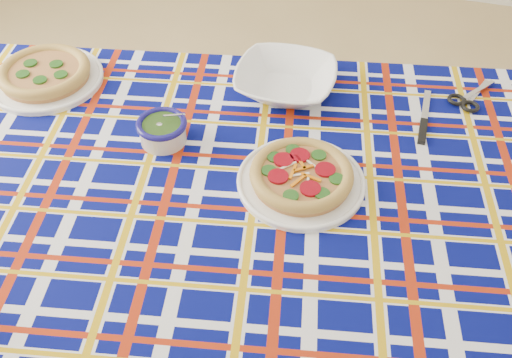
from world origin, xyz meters
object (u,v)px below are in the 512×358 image
(main_focaccia_plate, at_px, (301,175))
(serving_bowl, at_px, (285,81))
(dining_table, at_px, (229,204))
(pesto_bowl, at_px, (162,129))

(main_focaccia_plate, bearing_deg, serving_bowl, 110.11)
(dining_table, height_order, serving_bowl, serving_bowl)
(pesto_bowl, bearing_deg, main_focaccia_plate, -8.08)
(dining_table, xyz_separation_m, serving_bowl, (0.04, 0.37, 0.11))
(dining_table, bearing_deg, serving_bowl, 72.53)
(dining_table, relative_size, pesto_bowl, 14.39)
(serving_bowl, bearing_deg, pesto_bowl, -130.09)
(main_focaccia_plate, distance_m, pesto_bowl, 0.36)
(dining_table, distance_m, pesto_bowl, 0.24)
(dining_table, distance_m, main_focaccia_plate, 0.20)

